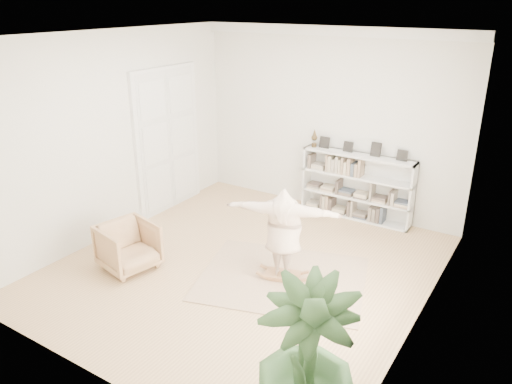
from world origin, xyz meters
TOP-DOWN VIEW (x-y plane):
  - floor at (0.00, 0.00)m, footprint 6.00×6.00m
  - room_shell at (0.00, 2.94)m, footprint 6.00×6.00m
  - doors at (-2.70, 1.30)m, footprint 0.09×1.78m
  - bookshelf at (0.74, 2.82)m, footprint 2.20×0.35m
  - armchair at (-1.56, -1.01)m, footprint 0.99×0.98m
  - rug at (0.69, 0.00)m, footprint 2.97×2.63m
  - rocker_board at (0.69, 0.00)m, footprint 0.61×0.46m
  - person at (0.69, 0.00)m, footprint 1.80×0.95m
  - houseplant at (2.30, -2.41)m, footprint 1.18×1.18m

SIDE VIEW (x-z plane):
  - floor at x=0.00m, z-range 0.00..0.00m
  - rug at x=0.69m, z-range 0.00..0.02m
  - rocker_board at x=0.69m, z-range 0.01..0.13m
  - armchair at x=-1.56m, z-range 0.00..0.76m
  - bookshelf at x=0.74m, z-range -0.18..1.46m
  - person at x=0.69m, z-range 0.13..1.55m
  - houseplant at x=2.30m, z-range 0.00..1.71m
  - doors at x=-2.70m, z-range -0.06..2.86m
  - room_shell at x=0.00m, z-range 0.51..6.51m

